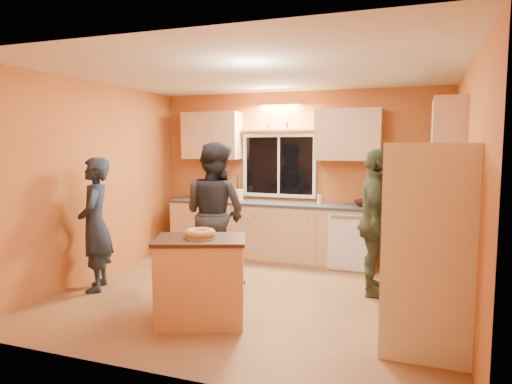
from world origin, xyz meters
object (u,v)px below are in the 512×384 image
at_px(island, 201,279).
at_px(person_left, 95,224).
at_px(person_right, 375,223).
at_px(person_center, 215,214).
at_px(refrigerator, 427,248).

xyz_separation_m(island, person_left, (-1.68, 0.49, 0.38)).
relative_size(island, person_left, 0.64).
relative_size(island, person_right, 0.60).
relative_size(person_left, person_center, 0.90).
bearing_deg(island, person_right, 22.27).
height_order(island, person_left, person_left).
xyz_separation_m(refrigerator, person_center, (-2.52, 1.08, 0.01)).
distance_m(person_left, person_right, 3.38).
distance_m(island, person_right, 2.17).
height_order(refrigerator, person_center, person_center).
bearing_deg(person_right, person_left, 100.95).
distance_m(island, person_left, 1.79).
relative_size(person_left, person_right, 0.94).
xyz_separation_m(refrigerator, island, (-2.11, -0.13, -0.46)).
distance_m(refrigerator, person_right, 1.44).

